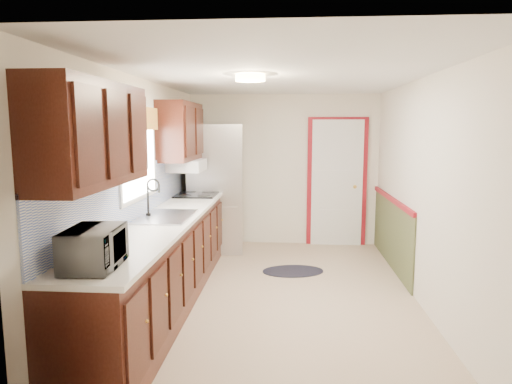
# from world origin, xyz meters

# --- Properties ---
(room_shell) EXTENTS (3.20, 5.20, 2.52)m
(room_shell) POSITION_xyz_m (0.00, 0.00, 1.20)
(room_shell) COLOR tan
(room_shell) RESTS_ON ground
(kitchen_run) EXTENTS (0.63, 4.00, 2.20)m
(kitchen_run) POSITION_xyz_m (-1.24, -0.29, 0.81)
(kitchen_run) COLOR #33120B
(kitchen_run) RESTS_ON ground
(back_wall_trim) EXTENTS (1.12, 2.30, 2.08)m
(back_wall_trim) POSITION_xyz_m (0.99, 2.21, 0.89)
(back_wall_trim) COLOR maroon
(back_wall_trim) RESTS_ON ground
(ceiling_fixture) EXTENTS (0.30, 0.30, 0.06)m
(ceiling_fixture) POSITION_xyz_m (-0.30, -0.20, 2.36)
(ceiling_fixture) COLOR #FFD88C
(ceiling_fixture) RESTS_ON room_shell
(microwave) EXTENTS (0.31, 0.51, 0.33)m
(microwave) POSITION_xyz_m (-1.20, -1.95, 1.10)
(microwave) COLOR white
(microwave) RESTS_ON kitchen_run
(refrigerator) EXTENTS (0.87, 0.84, 1.92)m
(refrigerator) POSITION_xyz_m (-1.02, 2.03, 0.96)
(refrigerator) COLOR #B7B7BC
(refrigerator) RESTS_ON ground
(rug) EXTENTS (0.88, 0.64, 0.01)m
(rug) POSITION_xyz_m (0.16, 0.98, 0.01)
(rug) COLOR black
(rug) RESTS_ON ground
(cooktop) EXTENTS (0.55, 0.66, 0.02)m
(cooktop) POSITION_xyz_m (-1.19, 1.40, 0.95)
(cooktop) COLOR black
(cooktop) RESTS_ON kitchen_run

